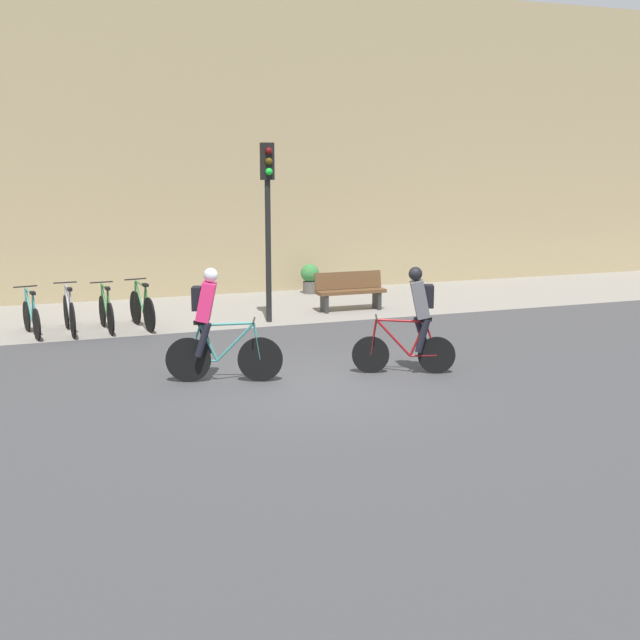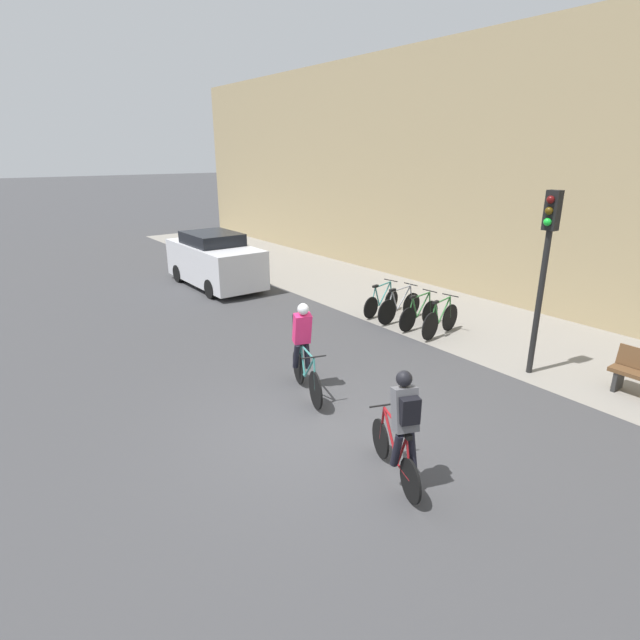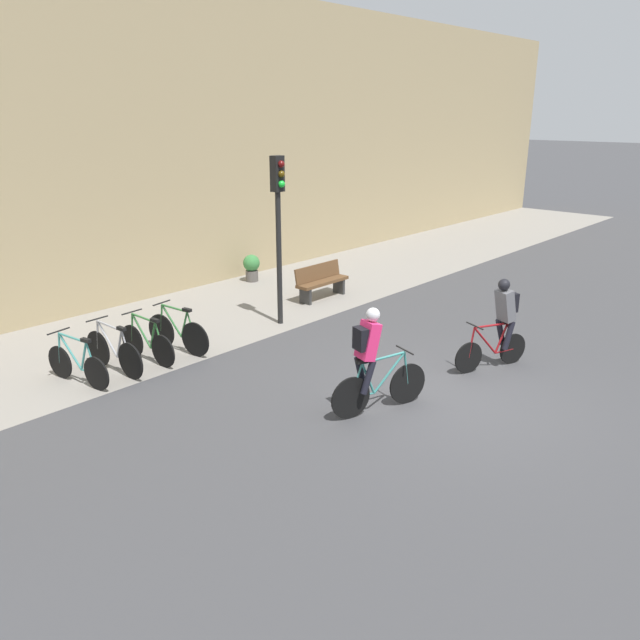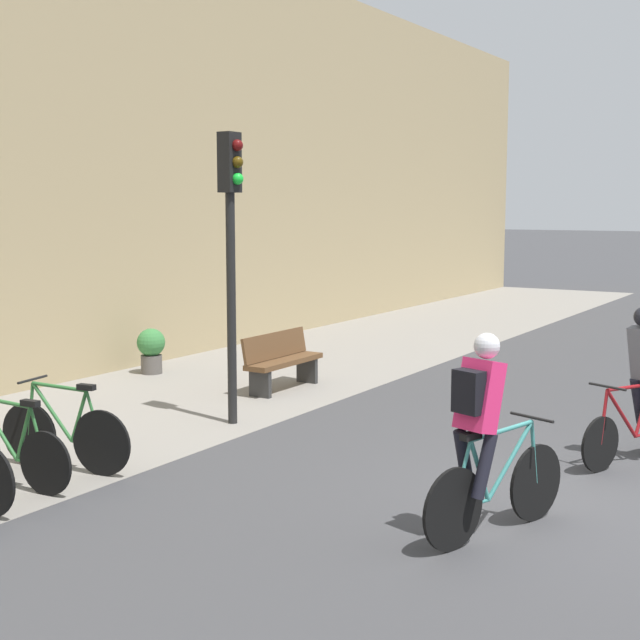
{
  "view_description": "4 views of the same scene",
  "coord_description": "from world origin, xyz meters",
  "px_view_note": "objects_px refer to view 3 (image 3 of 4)",
  "views": [
    {
      "loc": [
        -3.94,
        -11.29,
        3.36
      ],
      "look_at": [
        0.64,
        1.3,
        0.73
      ],
      "focal_mm": 45.0,
      "sensor_mm": 36.0,
      "label": 1
    },
    {
      "loc": [
        5.91,
        -4.41,
        4.47
      ],
      "look_at": [
        -1.92,
        1.48,
        1.15
      ],
      "focal_mm": 28.0,
      "sensor_mm": 36.0,
      "label": 2
    },
    {
      "loc": [
        -8.7,
        -4.89,
        4.67
      ],
      "look_at": [
        -0.49,
        2.57,
        0.95
      ],
      "focal_mm": 35.0,
      "sensor_mm": 36.0,
      "label": 3
    },
    {
      "loc": [
        -8.35,
        -2.0,
        2.84
      ],
      "look_at": [
        -0.22,
        3.01,
        1.62
      ],
      "focal_mm": 50.0,
      "sensor_mm": 36.0,
      "label": 4
    }
  ],
  "objects_px": {
    "parked_bike_1": "(114,352)",
    "parked_bike_3": "(178,332)",
    "cyclist_pink": "(371,359)",
    "potted_plant": "(252,266)",
    "parked_bike_2": "(147,343)",
    "parked_bike_0": "(78,364)",
    "cyclist_grey": "(502,320)",
    "traffic_light_pole": "(278,211)",
    "bench": "(321,281)"
  },
  "relations": [
    {
      "from": "bench",
      "to": "cyclist_pink",
      "type": "bearing_deg",
      "value": -130.93
    },
    {
      "from": "cyclist_grey",
      "to": "parked_bike_3",
      "type": "height_order",
      "value": "cyclist_grey"
    },
    {
      "from": "cyclist_grey",
      "to": "parked_bike_2",
      "type": "relative_size",
      "value": 1.09
    },
    {
      "from": "cyclist_pink",
      "to": "cyclist_grey",
      "type": "xyz_separation_m",
      "value": [
        3.2,
        -0.61,
        0.0
      ]
    },
    {
      "from": "cyclist_grey",
      "to": "parked_bike_2",
      "type": "distance_m",
      "value": 6.82
    },
    {
      "from": "cyclist_pink",
      "to": "cyclist_grey",
      "type": "height_order",
      "value": "cyclist_pink"
    },
    {
      "from": "parked_bike_0",
      "to": "parked_bike_2",
      "type": "relative_size",
      "value": 1.0
    },
    {
      "from": "cyclist_grey",
      "to": "parked_bike_2",
      "type": "height_order",
      "value": "cyclist_grey"
    },
    {
      "from": "bench",
      "to": "parked_bike_0",
      "type": "bearing_deg",
      "value": -176.43
    },
    {
      "from": "cyclist_grey",
      "to": "bench",
      "type": "xyz_separation_m",
      "value": [
        1.15,
        5.63,
        -0.48
      ]
    },
    {
      "from": "parked_bike_2",
      "to": "parked_bike_3",
      "type": "xyz_separation_m",
      "value": [
        0.72,
        0.0,
        0.02
      ]
    },
    {
      "from": "parked_bike_1",
      "to": "potted_plant",
      "type": "distance_m",
      "value": 6.91
    },
    {
      "from": "cyclist_pink",
      "to": "parked_bike_2",
      "type": "relative_size",
      "value": 1.12
    },
    {
      "from": "traffic_light_pole",
      "to": "cyclist_pink",
      "type": "bearing_deg",
      "value": -116.85
    },
    {
      "from": "parked_bike_2",
      "to": "cyclist_pink",
      "type": "bearing_deg",
      "value": -75.49
    },
    {
      "from": "parked_bike_1",
      "to": "bench",
      "type": "xyz_separation_m",
      "value": [
        6.25,
        0.43,
        0.06
      ]
    },
    {
      "from": "cyclist_pink",
      "to": "parked_bike_1",
      "type": "distance_m",
      "value": 4.99
    },
    {
      "from": "parked_bike_3",
      "to": "potted_plant",
      "type": "bearing_deg",
      "value": 32.97
    },
    {
      "from": "parked_bike_3",
      "to": "bench",
      "type": "xyz_separation_m",
      "value": [
        4.81,
        0.43,
        0.05
      ]
    },
    {
      "from": "potted_plant",
      "to": "cyclist_pink",
      "type": "bearing_deg",
      "value": -119.21
    },
    {
      "from": "parked_bike_0",
      "to": "bench",
      "type": "height_order",
      "value": "parked_bike_0"
    },
    {
      "from": "parked_bike_2",
      "to": "bench",
      "type": "distance_m",
      "value": 5.55
    },
    {
      "from": "traffic_light_pole",
      "to": "parked_bike_1",
      "type": "bearing_deg",
      "value": 176.44
    },
    {
      "from": "parked_bike_3",
      "to": "parked_bike_1",
      "type": "bearing_deg",
      "value": -179.96
    },
    {
      "from": "bench",
      "to": "potted_plant",
      "type": "bearing_deg",
      "value": 91.4
    },
    {
      "from": "cyclist_pink",
      "to": "parked_bike_2",
      "type": "height_order",
      "value": "cyclist_pink"
    },
    {
      "from": "parked_bike_3",
      "to": "parked_bike_2",
      "type": "bearing_deg",
      "value": -179.93
    },
    {
      "from": "parked_bike_1",
      "to": "bench",
      "type": "relative_size",
      "value": 1.05
    },
    {
      "from": "parked_bike_0",
      "to": "parked_bike_1",
      "type": "bearing_deg",
      "value": 0.06
    },
    {
      "from": "cyclist_grey",
      "to": "traffic_light_pole",
      "type": "distance_m",
      "value": 5.31
    },
    {
      "from": "cyclist_grey",
      "to": "bench",
      "type": "relative_size",
      "value": 1.07
    },
    {
      "from": "cyclist_pink",
      "to": "potted_plant",
      "type": "distance_m",
      "value": 8.79
    },
    {
      "from": "cyclist_grey",
      "to": "parked_bike_1",
      "type": "xyz_separation_m",
      "value": [
        -5.1,
        5.19,
        -0.53
      ]
    },
    {
      "from": "parked_bike_0",
      "to": "traffic_light_pole",
      "type": "relative_size",
      "value": 0.42
    },
    {
      "from": "cyclist_pink",
      "to": "potted_plant",
      "type": "relative_size",
      "value": 2.3
    },
    {
      "from": "parked_bike_1",
      "to": "parked_bike_3",
      "type": "xyz_separation_m",
      "value": [
        1.44,
        0.0,
        0.0
      ]
    },
    {
      "from": "parked_bike_1",
      "to": "potted_plant",
      "type": "bearing_deg",
      "value": 26.47
    },
    {
      "from": "parked_bike_0",
      "to": "parked_bike_3",
      "type": "height_order",
      "value": "parked_bike_3"
    },
    {
      "from": "parked_bike_1",
      "to": "parked_bike_2",
      "type": "bearing_deg",
      "value": 0.01
    },
    {
      "from": "parked_bike_1",
      "to": "parked_bike_3",
      "type": "height_order",
      "value": "parked_bike_3"
    },
    {
      "from": "parked_bike_3",
      "to": "traffic_light_pole",
      "type": "height_order",
      "value": "traffic_light_pole"
    },
    {
      "from": "cyclist_pink",
      "to": "potted_plant",
      "type": "height_order",
      "value": "cyclist_pink"
    },
    {
      "from": "cyclist_grey",
      "to": "parked_bike_0",
      "type": "xyz_separation_m",
      "value": [
        -5.82,
        5.19,
        -0.56
      ]
    },
    {
      "from": "cyclist_pink",
      "to": "potted_plant",
      "type": "xyz_separation_m",
      "value": [
        4.28,
        7.66,
        -0.51
      ]
    },
    {
      "from": "cyclist_grey",
      "to": "parked_bike_0",
      "type": "distance_m",
      "value": 7.82
    },
    {
      "from": "bench",
      "to": "parked_bike_3",
      "type": "bearing_deg",
      "value": -174.85
    },
    {
      "from": "traffic_light_pole",
      "to": "cyclist_grey",
      "type": "bearing_deg",
      "value": -78.46
    },
    {
      "from": "parked_bike_1",
      "to": "traffic_light_pole",
      "type": "xyz_separation_m",
      "value": [
        4.09,
        -0.25,
        2.2
      ]
    },
    {
      "from": "traffic_light_pole",
      "to": "parked_bike_3",
      "type": "bearing_deg",
      "value": 174.49
    },
    {
      "from": "cyclist_grey",
      "to": "parked_bike_0",
      "type": "height_order",
      "value": "cyclist_grey"
    }
  ]
}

